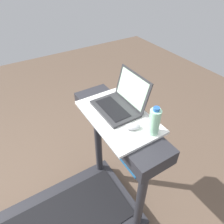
{
  "coord_description": "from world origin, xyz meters",
  "views": [
    {
      "loc": [
        0.9,
        0.1,
        2.06
      ],
      "look_at": [
        0.0,
        0.65,
        1.2
      ],
      "focal_mm": 32.45,
      "sensor_mm": 36.0,
      "label": 1
    }
  ],
  "objects": [
    {
      "name": "water_bottle",
      "position": [
        0.26,
        0.79,
        1.25
      ],
      "size": [
        0.07,
        0.07,
        0.2
      ],
      "color": "#9EDBB2",
      "rests_on": "desk_board"
    },
    {
      "name": "laptop",
      "position": [
        -0.07,
        0.76,
        1.2
      ],
      "size": [
        0.34,
        0.3,
        0.24
      ],
      "rotation": [
        0.0,
        0.0,
        -0.0
      ],
      "color": "#2D2D30",
      "rests_on": "desk_board"
    },
    {
      "name": "computer_mouse",
      "position": [
        0.16,
        0.71,
        1.17
      ],
      "size": [
        0.09,
        0.12,
        0.03
      ],
      "primitive_type": "ellipsoid",
      "rotation": [
        0.0,
        0.0,
        -0.4
      ],
      "color": "#B2B2B7",
      "rests_on": "desk_board"
    },
    {
      "name": "treadmill_base",
      "position": [
        0.0,
        0.11,
        0.21
      ],
      "size": [
        0.9,
        1.64,
        1.13
      ],
      "color": "#28282D",
      "rests_on": "ground"
    },
    {
      "name": "desk_board",
      "position": [
        0.0,
        0.7,
        1.14
      ],
      "size": [
        0.62,
        0.38,
        0.02
      ],
      "primitive_type": "cube",
      "color": "white",
      "rests_on": "treadmill_base"
    }
  ]
}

